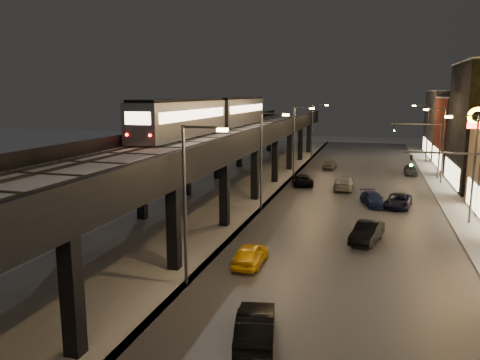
# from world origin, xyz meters

# --- Properties ---
(road_surface) EXTENTS (17.00, 120.00, 0.06)m
(road_surface) POSITION_xyz_m (7.50, 35.00, 0.03)
(road_surface) COLOR #46474D
(road_surface) RESTS_ON ground
(sidewalk_right) EXTENTS (4.00, 120.00, 0.14)m
(sidewalk_right) POSITION_xyz_m (17.50, 35.00, 0.07)
(sidewalk_right) COLOR #9FA1A8
(sidewalk_right) RESTS_ON ground
(under_viaduct_pavement) EXTENTS (11.00, 120.00, 0.06)m
(under_viaduct_pavement) POSITION_xyz_m (-6.00, 35.00, 0.03)
(under_viaduct_pavement) COLOR #9FA1A8
(under_viaduct_pavement) RESTS_ON ground
(elevated_viaduct) EXTENTS (9.00, 100.00, 6.30)m
(elevated_viaduct) POSITION_xyz_m (-6.00, 31.84, 5.62)
(elevated_viaduct) COLOR black
(elevated_viaduct) RESTS_ON ground
(viaduct_trackbed) EXTENTS (8.40, 100.00, 0.32)m
(viaduct_trackbed) POSITION_xyz_m (-6.01, 31.97, 6.39)
(viaduct_trackbed) COLOR #B2B7C1
(viaduct_trackbed) RESTS_ON elevated_viaduct
(viaduct_parapet_streetside) EXTENTS (0.30, 100.00, 1.10)m
(viaduct_parapet_streetside) POSITION_xyz_m (-1.65, 32.00, 6.85)
(viaduct_parapet_streetside) COLOR black
(viaduct_parapet_streetside) RESTS_ON elevated_viaduct
(viaduct_parapet_far) EXTENTS (0.30, 100.00, 1.10)m
(viaduct_parapet_far) POSITION_xyz_m (-10.35, 32.00, 6.85)
(viaduct_parapet_far) COLOR black
(viaduct_parapet_far) RESTS_ON elevated_viaduct
(building_f) EXTENTS (12.20, 16.20, 11.16)m
(building_f) POSITION_xyz_m (23.99, 76.00, 5.58)
(building_f) COLOR #2F2F2F
(building_f) RESTS_ON ground
(streetlight_left_1) EXTENTS (2.57, 0.28, 9.00)m
(streetlight_left_1) POSITION_xyz_m (-0.43, 13.00, 5.24)
(streetlight_left_1) COLOR #38383A
(streetlight_left_1) RESTS_ON ground
(streetlight_left_2) EXTENTS (2.57, 0.28, 9.00)m
(streetlight_left_2) POSITION_xyz_m (-0.43, 31.00, 5.24)
(streetlight_left_2) COLOR #38383A
(streetlight_left_2) RESTS_ON ground
(streetlight_right_2) EXTENTS (2.56, 0.28, 9.00)m
(streetlight_right_2) POSITION_xyz_m (16.73, 31.00, 5.24)
(streetlight_right_2) COLOR #38383A
(streetlight_right_2) RESTS_ON ground
(streetlight_left_3) EXTENTS (2.57, 0.28, 9.00)m
(streetlight_left_3) POSITION_xyz_m (-0.43, 49.00, 5.24)
(streetlight_left_3) COLOR #38383A
(streetlight_left_3) RESTS_ON ground
(streetlight_right_3) EXTENTS (2.56, 0.28, 9.00)m
(streetlight_right_3) POSITION_xyz_m (16.73, 49.00, 5.24)
(streetlight_right_3) COLOR #38383A
(streetlight_right_3) RESTS_ON ground
(streetlight_left_4) EXTENTS (2.57, 0.28, 9.00)m
(streetlight_left_4) POSITION_xyz_m (-0.43, 67.00, 5.24)
(streetlight_left_4) COLOR #38383A
(streetlight_left_4) RESTS_ON ground
(streetlight_right_4) EXTENTS (2.56, 0.28, 9.00)m
(streetlight_right_4) POSITION_xyz_m (16.73, 67.00, 5.24)
(streetlight_right_4) COLOR #38383A
(streetlight_right_4) RESTS_ON ground
(traffic_light_rig_b) EXTENTS (6.10, 0.34, 7.00)m
(traffic_light_rig_b) POSITION_xyz_m (15.84, 52.00, 4.50)
(traffic_light_rig_b) COLOR #38383A
(traffic_light_rig_b) RESTS_ON ground
(subway_train) EXTENTS (2.96, 36.26, 3.54)m
(subway_train) POSITION_xyz_m (-8.50, 40.62, 8.38)
(subway_train) COLOR gray
(subway_train) RESTS_ON viaduct_trackbed
(car_taxi) EXTENTS (1.68, 4.10, 1.39)m
(car_taxi) POSITION_xyz_m (2.02, 16.87, 0.70)
(car_taxi) COLOR yellow
(car_taxi) RESTS_ON ground
(car_near_white) EXTENTS (2.42, 4.78, 1.50)m
(car_near_white) POSITION_xyz_m (4.60, 7.95, 0.75)
(car_near_white) COLOR black
(car_near_white) RESTS_ON ground
(car_mid_silver) EXTENTS (3.24, 5.05, 1.29)m
(car_mid_silver) POSITION_xyz_m (1.27, 43.72, 0.65)
(car_mid_silver) COLOR black
(car_mid_silver) RESTS_ON ground
(car_mid_dark) EXTENTS (2.08, 5.08, 1.47)m
(car_mid_dark) POSITION_xyz_m (6.13, 42.42, 0.74)
(car_mid_dark) COLOR #999999
(car_mid_dark) RESTS_ON ground
(car_far_white) EXTENTS (1.86, 4.13, 1.38)m
(car_far_white) POSITION_xyz_m (3.20, 56.87, 0.69)
(car_far_white) COLOR slate
(car_far_white) RESTS_ON ground
(car_onc_silver) EXTENTS (2.55, 4.66, 1.45)m
(car_onc_silver) POSITION_xyz_m (8.95, 23.60, 0.73)
(car_onc_silver) COLOR black
(car_onc_silver) RESTS_ON ground
(car_onc_dark) EXTENTS (2.87, 4.90, 1.28)m
(car_onc_dark) POSITION_xyz_m (11.59, 35.18, 0.64)
(car_onc_dark) COLOR black
(car_onc_dark) RESTS_ON ground
(car_onc_white) EXTENTS (2.95, 4.63, 1.25)m
(car_onc_white) POSITION_xyz_m (9.33, 35.40, 0.62)
(car_onc_white) COLOR #131E4A
(car_onc_white) RESTS_ON ground
(car_onc_red) EXTENTS (1.72, 3.92, 1.32)m
(car_onc_red) POSITION_xyz_m (13.98, 54.82, 0.66)
(car_onc_red) COLOR #3D4048
(car_onc_red) RESTS_ON ground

